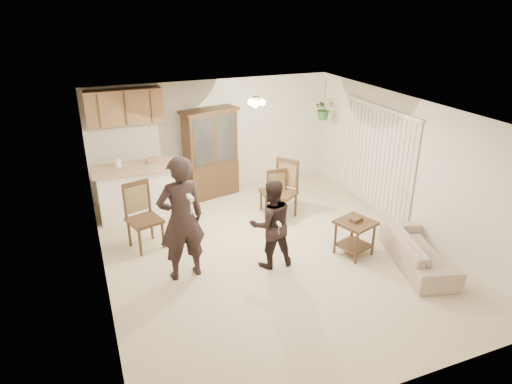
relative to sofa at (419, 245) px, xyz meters
name	(u,v)px	position (x,y,z in m)	size (l,w,h in m)	color
floor	(271,253)	(-2.11, 1.25, -0.37)	(6.50, 6.50, 0.00)	beige
ceiling	(273,112)	(-2.11, 1.25, 2.13)	(5.50, 6.50, 0.02)	silver
wall_back	(214,136)	(-2.11, 4.50, 0.88)	(5.50, 0.02, 2.50)	beige
wall_front	(398,298)	(-2.11, -2.00, 0.88)	(5.50, 0.02, 2.50)	beige
wall_left	(97,214)	(-4.86, 1.25, 0.88)	(0.02, 6.50, 2.50)	beige
wall_right	(408,166)	(0.64, 1.25, 0.88)	(0.02, 6.50, 2.50)	beige
breakfast_bar	(140,193)	(-3.96, 3.60, 0.13)	(1.60, 0.55, 1.00)	white
bar_top	(137,167)	(-3.96, 3.60, 0.68)	(1.75, 0.70, 0.08)	tan
upper_cabinets	(124,107)	(-4.01, 4.32, 1.73)	(1.50, 0.34, 0.70)	brown
vertical_blinds	(376,159)	(0.60, 2.15, 0.73)	(0.06, 2.30, 2.10)	beige
ceiling_fixture	(256,102)	(-1.91, 2.45, 2.03)	(0.36, 0.36, 0.20)	beige
hanging_plant	(324,109)	(0.19, 3.65, 1.48)	(0.43, 0.37, 0.48)	#2A6327
plant_cord	(325,94)	(0.19, 3.65, 1.81)	(0.01, 0.01, 0.65)	black
sofa	(419,245)	(0.00, 0.00, 0.00)	(1.87, 0.73, 0.73)	beige
adult	(182,225)	(-3.67, 1.12, 0.53)	(0.66, 0.43, 1.80)	black
child	(271,228)	(-2.26, 0.92, 0.31)	(0.66, 0.51, 1.35)	black
china_hutch	(211,154)	(-2.31, 4.10, 0.60)	(1.32, 0.74, 1.96)	#322012
side_table	(354,237)	(-0.80, 0.69, -0.04)	(0.72, 0.72, 0.70)	#322012
chair_bar	(146,230)	(-4.08, 2.26, -0.03)	(0.66, 0.66, 1.19)	#322012
chair_hutch_left	(281,203)	(-1.37, 2.45, -0.03)	(0.74, 0.74, 1.19)	#322012
chair_hutch_right	(273,200)	(-1.42, 2.75, -0.08)	(0.47, 0.47, 1.02)	#322012
controller_adult	(190,198)	(-3.62, 0.66, 1.18)	(0.05, 0.17, 0.05)	white
controller_child	(279,224)	(-2.29, 0.57, 0.56)	(0.04, 0.13, 0.04)	white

